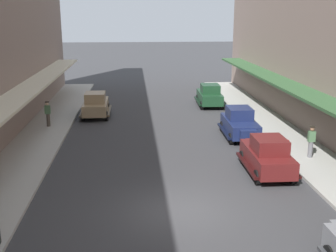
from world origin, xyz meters
TOP-DOWN VIEW (x-y plane):
  - ground_plane at (0.00, 0.00)m, footprint 200.00×200.00m
  - parked_car_0 at (4.51, 18.73)m, footprint 2.25×4.30m
  - parked_car_1 at (4.54, 3.58)m, footprint 2.19×4.28m
  - parked_car_3 at (-4.56, 15.83)m, footprint 2.17×4.27m
  - parked_car_4 at (4.74, 9.61)m, footprint 2.22×4.29m
  - fire_hydrant at (6.35, 5.76)m, footprint 0.24×0.24m
  - pedestrian_0 at (-7.44, 12.71)m, footprint 0.36×0.28m
  - pedestrian_1 at (7.40, 5.24)m, footprint 0.36×0.28m

SIDE VIEW (x-z plane):
  - ground_plane at x=0.00m, z-range 0.00..0.00m
  - fire_hydrant at x=6.35m, z-range 0.15..0.97m
  - parked_car_0 at x=4.51m, z-range 0.02..1.86m
  - parked_car_1 at x=4.54m, z-range 0.02..1.86m
  - parked_car_3 at x=-4.56m, z-range 0.02..1.86m
  - parked_car_4 at x=4.74m, z-range 0.02..1.86m
  - pedestrian_0 at x=-7.44m, z-range 0.18..1.85m
  - pedestrian_1 at x=7.40m, z-range 0.18..1.85m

